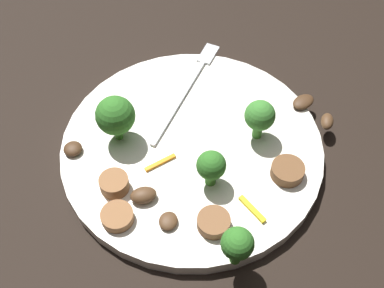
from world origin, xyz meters
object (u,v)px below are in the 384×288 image
(sausage_slice_3, at_px, (287,171))
(fork, at_px, (190,84))
(mushroom_1, at_px, (168,221))
(pepper_strip_1, at_px, (160,163))
(pepper_strip_0, at_px, (252,209))
(mushroom_0, at_px, (73,149))
(mushroom_2, at_px, (327,121))
(sausage_slice_1, at_px, (214,222))
(mushroom_3, at_px, (303,102))
(broccoli_floret_2, at_px, (237,245))
(broccoli_floret_3, at_px, (115,116))
(mushroom_4, at_px, (143,195))
(plate, at_px, (192,148))
(broccoli_floret_1, at_px, (260,116))
(broccoli_floret_0, at_px, (211,166))
(sausage_slice_2, at_px, (117,216))
(sausage_slice_0, at_px, (114,184))

(sausage_slice_3, bearing_deg, fork, 66.43)
(mushroom_1, xyz_separation_m, pepper_strip_1, (0.06, 0.04, -0.00))
(pepper_strip_0, xyz_separation_m, pepper_strip_1, (0.01, 0.11, -0.00))
(sausage_slice_3, bearing_deg, mushroom_1, 143.23)
(mushroom_0, relative_size, pepper_strip_0, 0.56)
(mushroom_2, bearing_deg, sausage_slice_1, 162.44)
(mushroom_2, xyz_separation_m, mushroom_3, (0.02, 0.03, -0.00))
(broccoli_floret_2, xyz_separation_m, mushroom_1, (0.00, 0.08, -0.03))
(broccoli_floret_3, distance_m, mushroom_4, 0.09)
(plate, height_order, broccoli_floret_1, broccoli_floret_1)
(fork, height_order, mushroom_1, mushroom_1)
(fork, relative_size, pepper_strip_0, 4.95)
(mushroom_3, relative_size, mushroom_4, 1.06)
(broccoli_floret_3, distance_m, mushroom_1, 0.13)
(broccoli_floret_0, height_order, pepper_strip_1, broccoli_floret_0)
(sausage_slice_1, relative_size, mushroom_1, 1.57)
(plate, xyz_separation_m, sausage_slice_3, (0.01, -0.11, 0.01))
(broccoli_floret_2, relative_size, sausage_slice_2, 1.52)
(broccoli_floret_1, distance_m, mushroom_4, 0.15)
(broccoli_floret_3, xyz_separation_m, mushroom_0, (-0.04, 0.03, -0.03))
(mushroom_0, xyz_separation_m, mushroom_4, (-0.01, -0.10, 0.00))
(sausage_slice_1, distance_m, mushroom_0, 0.18)
(plate, bearing_deg, broccoli_floret_3, 111.59)
(mushroom_0, xyz_separation_m, mushroom_1, (-0.03, -0.14, -0.00))
(mushroom_4, bearing_deg, plate, -6.90)
(plate, relative_size, fork, 1.63)
(mushroom_0, xyz_separation_m, pepper_strip_0, (0.03, -0.20, -0.00))
(broccoli_floret_2, height_order, mushroom_4, broccoli_floret_2)
(sausage_slice_2, bearing_deg, fork, 7.07)
(broccoli_floret_2, distance_m, mushroom_4, 0.12)
(sausage_slice_1, distance_m, pepper_strip_1, 0.09)
(mushroom_2, xyz_separation_m, mushroom_4, (-0.18, 0.13, 0.00))
(pepper_strip_1, bearing_deg, broccoli_floret_1, -41.90)
(sausage_slice_1, xyz_separation_m, mushroom_3, (0.19, -0.02, -0.00))
(plate, bearing_deg, mushroom_4, 173.10)
(sausage_slice_1, bearing_deg, sausage_slice_2, 114.10)
(plate, height_order, broccoli_floret_2, broccoli_floret_2)
(mushroom_1, distance_m, mushroom_3, 0.22)
(sausage_slice_1, bearing_deg, pepper_strip_1, 65.05)
(broccoli_floret_0, bearing_deg, broccoli_floret_3, 87.85)
(sausage_slice_0, xyz_separation_m, mushroom_2, (0.19, -0.17, -0.00))
(sausage_slice_0, distance_m, mushroom_2, 0.25)
(sausage_slice_2, bearing_deg, mushroom_2, -33.60)
(mushroom_3, xyz_separation_m, pepper_strip_0, (-0.16, -0.01, -0.00))
(plate, distance_m, mushroom_4, 0.09)
(broccoli_floret_0, xyz_separation_m, pepper_strip_0, (-0.01, -0.05, -0.03))
(sausage_slice_1, relative_size, mushroom_0, 1.63)
(broccoli_floret_2, bearing_deg, sausage_slice_1, 56.33)
(plate, distance_m, pepper_strip_0, 0.10)
(sausage_slice_3, xyz_separation_m, mushroom_2, (0.09, -0.01, -0.00))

